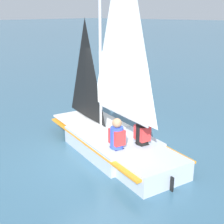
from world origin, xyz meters
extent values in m
plane|color=#38607A|center=(0.00, 0.00, 0.00)|extent=(260.00, 260.00, 0.00)
cube|color=#B2BCCC|center=(0.00, 0.00, 0.22)|extent=(2.72, 2.16, 0.45)
cube|color=#B2BCCC|center=(1.62, -0.48, 0.22)|extent=(1.20, 1.10, 0.45)
cube|color=#B2BCCC|center=(-1.62, 0.48, 0.22)|extent=(1.33, 1.55, 0.45)
cube|color=orange|center=(0.00, 0.00, 0.37)|extent=(4.52, 2.70, 0.05)
cube|color=silver|center=(1.14, -0.34, 0.47)|extent=(2.27, 1.92, 0.04)
cylinder|color=#B7B7BC|center=(0.52, -0.15, 2.90)|extent=(0.08, 0.08, 4.90)
cylinder|color=#B7B7BC|center=(-0.42, 0.12, 1.11)|extent=(1.90, 0.62, 0.07)
pyramid|color=white|center=(-0.42, 0.12, 3.18)|extent=(1.80, 0.57, 4.08)
pyramid|color=black|center=(1.30, -0.38, 1.92)|extent=(1.42, 0.46, 2.74)
cube|color=black|center=(-2.16, 0.63, 0.16)|extent=(0.09, 0.05, 0.31)
cube|color=black|center=(-0.62, 0.54, 0.23)|extent=(0.34, 0.31, 0.45)
cylinder|color=blue|center=(-0.62, 0.54, 0.71)|extent=(0.37, 0.37, 0.50)
cube|color=red|center=(-0.62, 0.54, 0.73)|extent=(0.40, 0.35, 0.35)
sphere|color=#A87A56|center=(-0.62, 0.54, 1.05)|extent=(0.22, 0.22, 0.22)
cube|color=black|center=(-0.92, -0.03, 0.23)|extent=(0.34, 0.31, 0.45)
cylinder|color=black|center=(-0.92, -0.03, 0.71)|extent=(0.37, 0.37, 0.50)
cube|color=red|center=(-0.92, -0.03, 0.73)|extent=(0.40, 0.35, 0.35)
sphere|color=#A87A56|center=(-0.92, -0.03, 1.05)|extent=(0.22, 0.22, 0.22)
camera|label=1|loc=(-4.88, 5.50, 3.42)|focal=50.00mm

